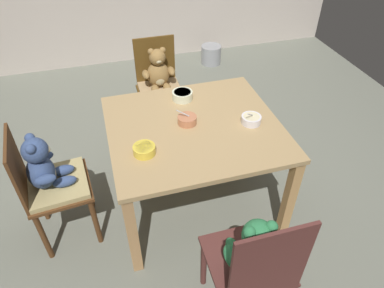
{
  "coord_description": "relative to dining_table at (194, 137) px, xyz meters",
  "views": [
    {
      "loc": [
        -0.53,
        -1.78,
        2.1
      ],
      "look_at": [
        0.0,
        0.05,
        0.51
      ],
      "focal_mm": 32.85,
      "sensor_mm": 36.0,
      "label": 1
    }
  ],
  "objects": [
    {
      "name": "ground_plane",
      "position": [
        0.0,
        0.0,
        -0.64
      ],
      "size": [
        5.2,
        5.2,
        0.04
      ],
      "color": "slate"
    },
    {
      "name": "teddy_chair_far_center",
      "position": [
        -0.05,
        0.92,
        -0.07
      ],
      "size": [
        0.39,
        0.41,
        0.89
      ],
      "rotation": [
        0.0,
        0.0,
        -1.57
      ],
      "color": "#573B15",
      "rests_on": "ground_plane"
    },
    {
      "name": "metal_pail",
      "position": [
        0.86,
        2.15,
        -0.5
      ],
      "size": [
        0.25,
        0.25,
        0.23
      ],
      "primitive_type": "cylinder",
      "color": "#93969B",
      "rests_on": "ground_plane"
    },
    {
      "name": "porridge_bowl_white_near_right",
      "position": [
        0.37,
        -0.07,
        0.12
      ],
      "size": [
        0.13,
        0.13,
        0.12
      ],
      "color": "silver",
      "rests_on": "dining_table"
    },
    {
      "name": "porridge_bowl_cream_far_center",
      "position": [
        0.01,
        0.33,
        0.13
      ],
      "size": [
        0.15,
        0.15,
        0.06
      ],
      "color": "beige",
      "rests_on": "dining_table"
    },
    {
      "name": "teddy_chair_near_left",
      "position": [
        -0.97,
        -0.05,
        -0.06
      ],
      "size": [
        0.43,
        0.44,
        0.88
      ],
      "rotation": [
        0.0,
        0.0,
        0.1
      ],
      "color": "#513018",
      "rests_on": "ground_plane"
    },
    {
      "name": "teddy_chair_near_front",
      "position": [
        0.03,
        -0.93,
        -0.05
      ],
      "size": [
        0.41,
        0.41,
        0.95
      ],
      "rotation": [
        0.0,
        0.0,
        1.57
      ],
      "color": "#522925",
      "rests_on": "ground_plane"
    },
    {
      "name": "dining_table",
      "position": [
        0.0,
        0.0,
        0.0
      ],
      "size": [
        1.13,
        1.03,
        0.71
      ],
      "color": "tan",
      "rests_on": "ground_plane"
    },
    {
      "name": "porridge_bowl_yellow_near_left",
      "position": [
        -0.36,
        -0.18,
        0.12
      ],
      "size": [
        0.13,
        0.13,
        0.05
      ],
      "color": "yellow",
      "rests_on": "dining_table"
    },
    {
      "name": "porridge_bowl_terracotta_center",
      "position": [
        -0.04,
        0.04,
        0.12
      ],
      "size": [
        0.14,
        0.13,
        0.12
      ],
      "color": "#BE744F",
      "rests_on": "dining_table"
    }
  ]
}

